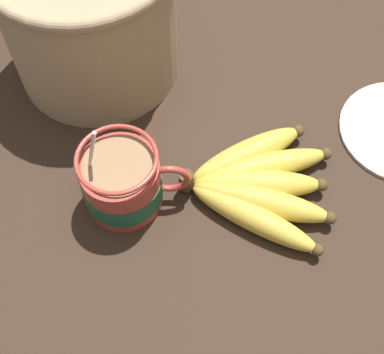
{
  "coord_description": "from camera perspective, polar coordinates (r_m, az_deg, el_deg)",
  "views": [
    {
      "loc": [
        -0.23,
        -32.38,
        68.05
      ],
      "look_at": [
        0.55,
        3.22,
        8.18
      ],
      "focal_mm": 50.0,
      "sensor_mm": 36.0,
      "label": 1
    }
  ],
  "objects": [
    {
      "name": "banana_bunch",
      "position": [
        0.73,
        7.06,
        -0.67
      ],
      "size": [
        21.41,
        21.61,
        4.26
      ],
      "color": "#4C381E",
      "rests_on": "table"
    },
    {
      "name": "table",
      "position": [
        0.74,
        -0.38,
        -4.69
      ],
      "size": [
        108.12,
        108.12,
        3.64
      ],
      "color": "#332319",
      "rests_on": "ground"
    },
    {
      "name": "coffee_mug",
      "position": [
        0.7,
        -7.23,
        -0.56
      ],
      "size": [
        14.39,
        10.53,
        15.65
      ],
      "color": "#B23D33",
      "rests_on": "table"
    },
    {
      "name": "woven_basket",
      "position": [
        0.81,
        -10.68,
        16.8
      ],
      "size": [
        26.11,
        26.11,
        20.72
      ],
      "color": "tan",
      "rests_on": "table"
    }
  ]
}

